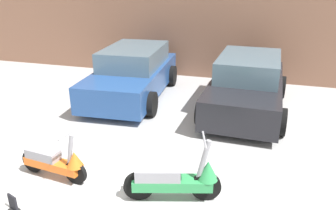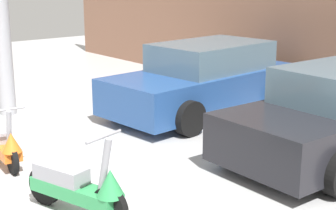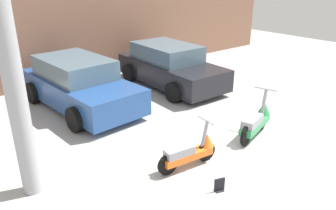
{
  "view_description": "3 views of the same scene",
  "coord_description": "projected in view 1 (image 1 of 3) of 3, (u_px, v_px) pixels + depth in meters",
  "views": [
    {
      "loc": [
        2.48,
        -3.4,
        3.3
      ],
      "look_at": [
        0.59,
        3.03,
        0.64
      ],
      "focal_mm": 35.0,
      "sensor_mm": 36.0,
      "label": 1
    },
    {
      "loc": [
        6.28,
        -1.96,
        2.76
      ],
      "look_at": [
        0.82,
        2.54,
        0.93
      ],
      "focal_mm": 55.0,
      "sensor_mm": 36.0,
      "label": 2
    },
    {
      "loc": [
        -4.64,
        -3.39,
        3.63
      ],
      "look_at": [
        -0.02,
        2.31,
        0.64
      ],
      "focal_mm": 35.0,
      "sensor_mm": 36.0,
      "label": 3
    }
  ],
  "objects": [
    {
      "name": "scooter_front_left",
      "position": [
        55.0,
        161.0,
        5.61
      ],
      "size": [
        1.35,
        0.49,
        0.94
      ],
      "rotation": [
        0.0,
        0.0,
        -0.12
      ],
      "color": "black",
      "rests_on": "ground_plane"
    },
    {
      "name": "car_rear_center",
      "position": [
        247.0,
        85.0,
        8.47
      ],
      "size": [
        2.08,
        4.15,
        1.39
      ],
      "rotation": [
        0.0,
        0.0,
        -1.6
      ],
      "color": "black",
      "rests_on": "ground_plane"
    },
    {
      "name": "car_rear_left",
      "position": [
        133.0,
        73.0,
        9.42
      ],
      "size": [
        2.22,
        4.25,
        1.4
      ],
      "rotation": [
        0.0,
        0.0,
        -1.5
      ],
      "color": "navy",
      "rests_on": "ground_plane"
    },
    {
      "name": "placard_near_left_scooter",
      "position": [
        13.0,
        204.0,
        4.9
      ],
      "size": [
        0.2,
        0.17,
        0.26
      ],
      "rotation": [
        0.0,
        0.0,
        -0.34
      ],
      "color": "black",
      "rests_on": "ground_plane"
    },
    {
      "name": "wall_back",
      "position": [
        189.0,
        28.0,
        10.98
      ],
      "size": [
        19.6,
        0.12,
        3.29
      ],
      "primitive_type": "cube",
      "color": "#845B47",
      "rests_on": "ground_plane"
    },
    {
      "name": "scooter_front_right",
      "position": [
        177.0,
        179.0,
        5.05
      ],
      "size": [
        1.49,
        0.7,
        1.06
      ],
      "rotation": [
        0.0,
        0.0,
        0.28
      ],
      "color": "black",
      "rests_on": "ground_plane"
    }
  ]
}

